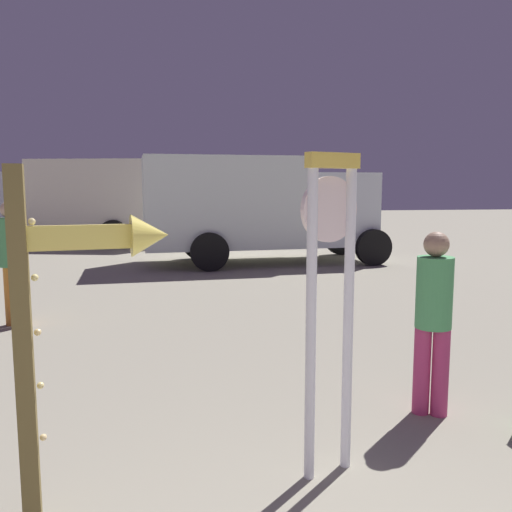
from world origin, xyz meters
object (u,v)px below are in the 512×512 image
(person_distant, at_px, (12,257))
(box_truck_far, at_px, (79,198))
(person_near_clock, at_px, (433,314))
(standing_clock, at_px, (330,281))
(box_truck_near, at_px, (254,205))
(arrow_sign, at_px, (76,296))

(person_distant, relative_size, box_truck_far, 0.25)
(box_truck_far, bearing_deg, person_near_clock, -70.60)
(standing_clock, bearing_deg, person_distant, 125.66)
(box_truck_near, bearing_deg, box_truck_far, 134.01)
(box_truck_near, bearing_deg, standing_clock, -95.98)
(person_distant, height_order, box_truck_far, box_truck_far)
(arrow_sign, relative_size, box_truck_near, 0.34)
(standing_clock, distance_m, box_truck_near, 10.31)
(standing_clock, bearing_deg, box_truck_far, 104.55)
(standing_clock, height_order, person_near_clock, standing_clock)
(arrow_sign, xyz_separation_m, box_truck_far, (-2.44, 15.81, 0.19))
(arrow_sign, height_order, box_truck_near, box_truck_near)
(standing_clock, distance_m, person_near_clock, 1.48)
(person_near_clock, xyz_separation_m, box_truck_far, (-5.19, 14.75, 0.65))
(arrow_sign, xyz_separation_m, box_truck_near, (2.67, 10.52, 0.13))
(person_near_clock, bearing_deg, arrow_sign, -159.09)
(standing_clock, xyz_separation_m, box_truck_far, (-4.04, 15.54, 0.20))
(person_near_clock, height_order, box_truck_far, box_truck_far)
(arrow_sign, relative_size, person_distant, 1.19)
(person_near_clock, distance_m, box_truck_near, 9.48)
(standing_clock, relative_size, person_near_clock, 1.37)
(arrow_sign, bearing_deg, person_distant, 109.02)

